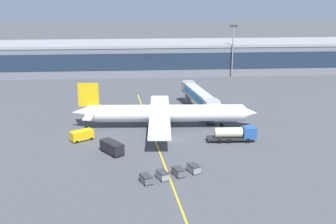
{
  "coord_description": "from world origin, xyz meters",
  "views": [
    {
      "loc": [
        -7.59,
        -89.0,
        32.77
      ],
      "look_at": [
        -0.37,
        6.54,
        4.5
      ],
      "focal_mm": 45.37,
      "sensor_mm": 36.0,
      "label": 1
    }
  ],
  "objects": [
    {
      "name": "terminal_building",
      "position": [
        -4.63,
        78.9,
        6.03
      ],
      "size": [
        193.25,
        22.43,
        12.02
      ],
      "color": "slate",
      "rests_on": "ground_plane"
    },
    {
      "name": "jet_bridge",
      "position": [
        8.9,
        21.08,
        4.73
      ],
      "size": [
        7.11,
        24.97,
        6.39
      ],
      "color": "#B2B7BC",
      "rests_on": "ground_plane"
    },
    {
      "name": "baggage_cart_2",
      "position": [
        -0.42,
        -19.04,
        0.78
      ],
      "size": [
        2.44,
        3.04,
        1.48
      ],
      "color": "#595B60",
      "rests_on": "ground_plane"
    },
    {
      "name": "fuel_tanker",
      "position": [
        13.77,
        -2.18,
        1.75
      ],
      "size": [
        10.87,
        2.94,
        3.25
      ],
      "color": "#232326",
      "rests_on": "ground_plane"
    },
    {
      "name": "apron_light_mast_1",
      "position": [
        28.42,
        66.94,
        11.62
      ],
      "size": [
        2.8,
        0.5,
        19.43
      ],
      "color": "gray",
      "rests_on": "ground_plane"
    },
    {
      "name": "ground_plane",
      "position": [
        0.0,
        0.0,
        0.0
      ],
      "size": [
        700.0,
        700.0,
        0.0
      ],
      "primitive_type": "plane",
      "color": "#47494F"
    },
    {
      "name": "baggage_cart_1",
      "position": [
        -3.37,
        -20.29,
        0.78
      ],
      "size": [
        2.44,
        3.04,
        1.48
      ],
      "color": "gray",
      "rests_on": "ground_plane"
    },
    {
      "name": "baggage_cart_3",
      "position": [
        2.53,
        -17.8,
        0.78
      ],
      "size": [
        2.44,
        3.04,
        1.48
      ],
      "color": "gray",
      "rests_on": "ground_plane"
    },
    {
      "name": "apron_lead_in_line",
      "position": [
        -3.95,
        2.0,
        0.0
      ],
      "size": [
        7.03,
        79.74,
        0.01
      ],
      "primitive_type": "cube",
      "rotation": [
        0.0,
        0.0,
        0.08
      ],
      "color": "yellow",
      "rests_on": "ground_plane"
    },
    {
      "name": "crew_van",
      "position": [
        -19.89,
        0.99,
        1.31
      ],
      "size": [
        5.34,
        4.47,
        2.3
      ],
      "color": "yellow",
      "rests_on": "ground_plane"
    },
    {
      "name": "lavatory_truck",
      "position": [
        -12.84,
        -7.44,
        1.42
      ],
      "size": [
        5.25,
        6.05,
        2.5
      ],
      "color": "black",
      "rests_on": "ground_plane"
    },
    {
      "name": "baggage_cart_0",
      "position": [
        -6.32,
        -21.53,
        0.78
      ],
      "size": [
        2.44,
        3.04,
        1.48
      ],
      "color": "#595B60",
      "rests_on": "ground_plane"
    },
    {
      "name": "main_airliner",
      "position": [
        -1.03,
        8.55,
        3.69
      ],
      "size": [
        44.79,
        35.66,
        11.09
      ],
      "color": "white",
      "rests_on": "ground_plane"
    }
  ]
}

